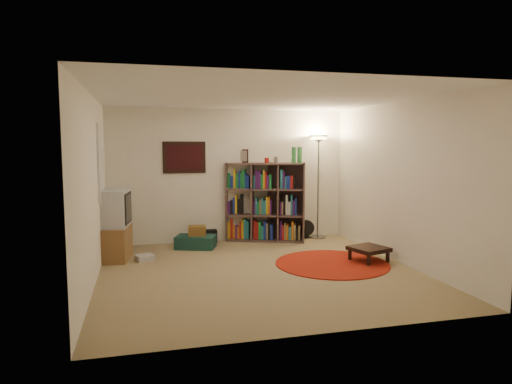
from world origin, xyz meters
TOP-DOWN VIEW (x-y plane):
  - room at (-0.05, 0.05)m, footprint 4.54×4.54m
  - bookshelf at (0.65, 2.09)m, footprint 1.54×0.93m
  - floor_lamp at (1.72, 2.06)m, footprint 0.47×0.47m
  - floor_fan at (1.49, 2.08)m, footprint 0.32×0.18m
  - tv_stand at (-2.11, 1.28)m, footprint 0.64×0.84m
  - dvd_box at (-1.60, 1.08)m, footprint 0.33×0.30m
  - suitcase at (-0.72, 1.76)m, footprint 0.79×0.64m
  - wicker_basket at (-0.69, 1.77)m, footprint 0.33×0.26m
  - duffel_bag at (-0.45, 2.24)m, footprint 0.37×0.32m
  - red_rug at (1.19, 0.14)m, footprint 1.74×1.74m
  - side_table at (1.81, 0.14)m, footprint 0.64×0.64m

SIDE VIEW (x-z plane):
  - red_rug at x=1.19m, z-range 0.00..0.02m
  - dvd_box at x=-1.60m, z-range 0.00..0.09m
  - suitcase at x=-0.72m, z-range 0.00..0.22m
  - duffel_bag at x=-0.45m, z-range 0.00..0.24m
  - floor_fan at x=1.49m, z-range 0.00..0.36m
  - side_table at x=1.81m, z-range 0.08..0.31m
  - wicker_basket at x=-0.69m, z-range 0.22..0.40m
  - tv_stand at x=-2.11m, z-range -0.02..1.10m
  - bookshelf at x=0.65m, z-range -0.17..1.62m
  - room at x=-0.05m, z-range -0.01..2.53m
  - floor_lamp at x=1.72m, z-range 0.67..2.68m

